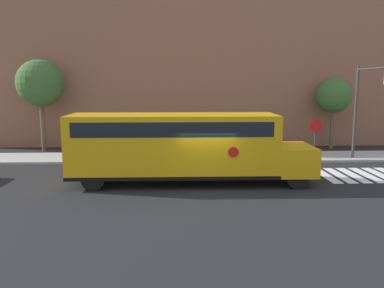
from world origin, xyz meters
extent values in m
plane|color=black|center=(0.00, 0.00, 0.00)|extent=(60.00, 60.00, 0.00)
cube|color=#B2ADA3|center=(0.00, 6.50, 0.07)|extent=(44.00, 3.00, 0.15)
cube|color=#935B42|center=(0.00, 13.00, 6.71)|extent=(32.00, 4.00, 13.42)
cube|color=white|center=(6.15, 2.00, 0.00)|extent=(0.50, 3.20, 0.01)
cube|color=white|center=(6.85, 2.00, 0.00)|extent=(0.50, 3.20, 0.01)
cube|color=white|center=(7.55, 2.00, 0.00)|extent=(0.50, 3.20, 0.01)
cube|color=white|center=(8.25, 2.00, 0.00)|extent=(0.50, 3.20, 0.01)
cube|color=white|center=(8.95, 2.00, 0.00)|extent=(0.50, 3.20, 0.01)
cube|color=#EAA80F|center=(-1.47, 0.75, 1.82)|extent=(9.29, 2.50, 2.74)
cube|color=#EAA80F|center=(4.04, 0.75, 1.09)|extent=(1.72, 2.50, 1.29)
cube|color=black|center=(-1.47, 0.75, 0.53)|extent=(9.29, 2.54, 0.16)
cube|color=black|center=(-1.47, 0.75, 2.64)|extent=(8.55, 2.53, 0.64)
cylinder|color=red|center=(1.09, -0.54, 1.68)|extent=(0.44, 0.02, 0.44)
cylinder|color=black|center=(3.96, 1.83, 0.50)|extent=(1.00, 0.30, 1.00)
cylinder|color=black|center=(3.96, -0.33, 0.50)|extent=(1.00, 0.30, 1.00)
cylinder|color=black|center=(-4.91, 1.83, 0.50)|extent=(1.00, 0.30, 1.00)
cylinder|color=black|center=(-4.91, -0.33, 0.50)|extent=(1.00, 0.30, 1.00)
cylinder|color=#38383A|center=(6.87, 5.72, 1.07)|extent=(0.07, 0.07, 2.13)
cylinder|color=red|center=(6.87, 5.67, 2.09)|extent=(0.77, 0.03, 0.77)
cylinder|color=#38383A|center=(9.24, 5.74, 2.80)|extent=(0.16, 0.16, 5.61)
cylinder|color=#38383A|center=(9.24, 4.09, 5.36)|extent=(0.10, 3.31, 0.10)
cylinder|color=brown|center=(-10.43, 9.44, 1.84)|extent=(0.31, 0.31, 3.67)
sphere|color=#3D662D|center=(-10.43, 9.44, 4.60)|extent=(3.10, 3.10, 3.10)
cylinder|color=brown|center=(9.54, 9.76, 1.51)|extent=(0.29, 0.29, 3.02)
sphere|color=#3D662D|center=(9.54, 9.76, 3.75)|extent=(2.43, 2.43, 2.43)
camera|label=1|loc=(-1.19, -16.04, 4.54)|focal=35.00mm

